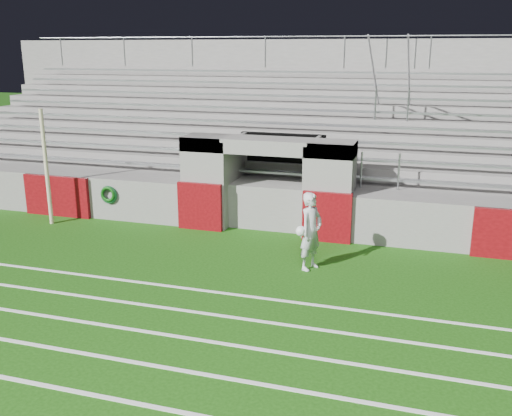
% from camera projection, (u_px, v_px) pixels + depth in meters
% --- Properties ---
extents(ground, '(90.00, 90.00, 0.00)m').
position_uv_depth(ground, '(224.00, 274.00, 12.97)').
color(ground, '#16460B').
rests_on(ground, ground).
extents(field_post, '(0.11, 0.11, 3.35)m').
position_uv_depth(field_post, '(46.00, 168.00, 16.29)').
color(field_post, beige).
rests_on(field_post, ground).
extents(field_markings, '(28.00, 8.09, 0.01)m').
position_uv_depth(field_markings, '(107.00, 398.00, 8.36)').
color(field_markings, white).
rests_on(field_markings, ground).
extents(stadium_structure, '(26.00, 8.48, 5.42)m').
position_uv_depth(stadium_structure, '(302.00, 151.00, 19.90)').
color(stadium_structure, slate).
rests_on(stadium_structure, ground).
extents(goalkeeper_with_ball, '(0.67, 0.79, 1.82)m').
position_uv_depth(goalkeeper_with_ball, '(311.00, 231.00, 13.06)').
color(goalkeeper_with_ball, silver).
rests_on(goalkeeper_with_ball, ground).
extents(hose_coil, '(0.54, 0.14, 0.54)m').
position_uv_depth(hose_coil, '(108.00, 195.00, 16.78)').
color(hose_coil, '#0C3D1B').
rests_on(hose_coil, ground).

